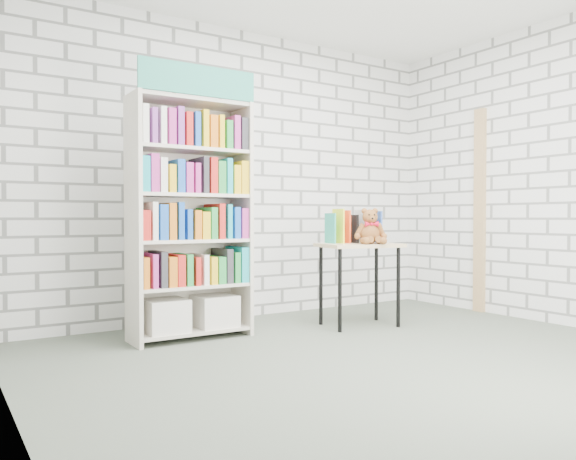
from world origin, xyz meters
TOP-DOWN VIEW (x-y plane):
  - ground at (0.00, 0.00)m, footprint 4.50×4.50m
  - room_shell at (0.00, 0.00)m, footprint 4.52×4.02m
  - bookshelf at (-0.81, 1.36)m, footprint 0.96×0.37m
  - display_table at (0.67, 1.03)m, footprint 0.77×0.59m
  - table_books at (0.69, 1.14)m, footprint 0.51×0.30m
  - teddy_bear at (0.71, 0.91)m, footprint 0.30×0.29m
  - door_trim at (2.23, 0.95)m, footprint 0.05×0.12m

SIDE VIEW (x-z plane):
  - ground at x=0.00m, z-range 0.00..0.00m
  - display_table at x=0.67m, z-range 0.27..1.01m
  - teddy_bear at x=0.71m, z-range 0.71..1.03m
  - table_books at x=0.69m, z-range 0.74..1.03m
  - bookshelf at x=-0.81m, z-range -0.10..2.06m
  - door_trim at x=2.23m, z-range 0.00..2.10m
  - room_shell at x=0.00m, z-range 0.38..3.19m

